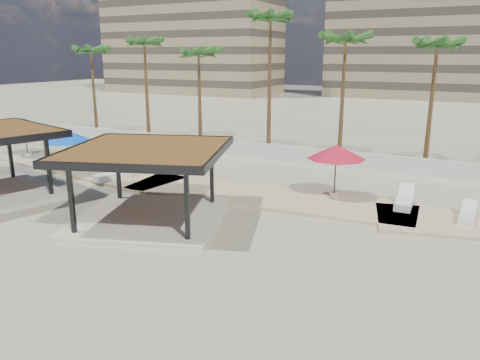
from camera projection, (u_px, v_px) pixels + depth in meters
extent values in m
plane|color=tan|center=(155.00, 234.00, 20.53)|extent=(200.00, 200.00, 0.00)
cube|color=#C6B284|center=(82.00, 168.00, 32.29)|extent=(16.40, 6.19, 0.24)
cube|color=#C6B284|center=(263.00, 197.00, 25.63)|extent=(16.24, 5.11, 0.24)
cube|color=silver|center=(290.00, 154.00, 34.09)|extent=(56.00, 0.30, 1.20)
cube|color=#937F60|center=(192.00, 16.00, 93.60)|extent=(34.00, 16.00, 30.00)
cube|color=#847259|center=(444.00, 17.00, 81.94)|extent=(38.00, 16.00, 28.00)
cube|color=beige|center=(150.00, 218.00, 22.28)|extent=(8.47, 8.47, 0.20)
cube|color=black|center=(71.00, 199.00, 19.80)|extent=(0.23, 0.23, 3.02)
cube|color=black|center=(118.00, 171.00, 24.62)|extent=(0.23, 0.23, 3.02)
cube|color=black|center=(187.00, 204.00, 19.10)|extent=(0.23, 0.23, 3.02)
cube|color=black|center=(212.00, 174.00, 23.91)|extent=(0.23, 0.23, 3.02)
cube|color=brown|center=(146.00, 151.00, 21.43)|extent=(8.73, 8.73, 0.28)
cube|color=black|center=(117.00, 168.00, 18.15)|extent=(6.61, 2.40, 0.34)
cube|color=black|center=(168.00, 138.00, 24.70)|extent=(6.61, 2.40, 0.34)
cube|color=black|center=(76.00, 149.00, 21.90)|extent=(2.40, 6.61, 0.34)
cube|color=black|center=(220.00, 153.00, 20.95)|extent=(2.40, 6.61, 0.34)
cube|color=black|center=(10.00, 152.00, 28.88)|extent=(0.24, 0.24, 3.20)
cube|color=black|center=(49.00, 166.00, 25.31)|extent=(0.24, 0.24, 3.20)
cube|color=black|center=(41.00, 126.00, 27.31)|extent=(7.11, 2.19, 0.36)
cylinder|color=beige|center=(28.00, 154.00, 35.85)|extent=(0.55, 0.55, 0.13)
cylinder|color=#262628|center=(26.00, 138.00, 35.52)|extent=(0.08, 0.08, 2.63)
cone|color=blue|center=(24.00, 123.00, 35.23)|extent=(4.16, 4.16, 0.77)
cylinder|color=beige|center=(130.00, 169.00, 31.21)|extent=(0.47, 0.47, 0.11)
cylinder|color=#262628|center=(129.00, 153.00, 30.93)|extent=(0.07, 0.07, 2.26)
cone|color=gold|center=(128.00, 139.00, 30.68)|extent=(3.38, 3.38, 0.66)
cylinder|color=beige|center=(334.00, 194.00, 25.56)|extent=(0.55, 0.55, 0.13)
cylinder|color=#262628|center=(335.00, 172.00, 25.24)|extent=(0.08, 0.08, 2.62)
cone|color=red|center=(336.00, 152.00, 24.95)|extent=(4.01, 4.01, 0.76)
cylinder|color=beige|center=(70.00, 172.00, 30.48)|extent=(0.54, 0.54, 0.13)
cylinder|color=#262628|center=(68.00, 153.00, 30.16)|extent=(0.08, 0.08, 2.60)
cone|color=blue|center=(67.00, 136.00, 29.87)|extent=(4.03, 4.03, 0.76)
cube|color=silver|center=(112.00, 177.00, 28.87)|extent=(1.43, 2.37, 0.31)
cube|color=silver|center=(111.00, 174.00, 28.82)|extent=(1.43, 2.37, 0.07)
cube|color=silver|center=(124.00, 167.00, 29.34)|extent=(0.94, 0.96, 0.57)
cube|color=silver|center=(404.00, 203.00, 23.73)|extent=(0.92, 2.32, 0.32)
cube|color=silver|center=(405.00, 199.00, 23.68)|extent=(0.92, 2.32, 0.07)
cube|color=silver|center=(407.00, 190.00, 24.39)|extent=(0.79, 0.82, 0.58)
cube|color=silver|center=(467.00, 217.00, 21.71)|extent=(0.71, 1.89, 0.26)
cube|color=silver|center=(468.00, 214.00, 21.67)|extent=(0.71, 1.89, 0.06)
cube|color=silver|center=(469.00, 205.00, 22.23)|extent=(0.64, 0.66, 0.48)
cone|color=brown|center=(94.00, 93.00, 44.50)|extent=(0.36, 0.36, 8.20)
ellipsoid|color=#25551E|center=(91.00, 51.00, 43.50)|extent=(3.00, 3.00, 1.80)
cone|color=brown|center=(147.00, 91.00, 42.09)|extent=(0.36, 0.36, 8.86)
ellipsoid|color=#25551E|center=(144.00, 43.00, 41.00)|extent=(3.00, 3.00, 1.80)
cone|color=brown|center=(200.00, 100.00, 39.02)|extent=(0.36, 0.36, 7.95)
ellipsoid|color=#25551E|center=(199.00, 54.00, 38.05)|extent=(3.00, 3.00, 1.80)
cone|color=brown|center=(269.00, 85.00, 36.69)|extent=(0.36, 0.36, 10.56)
ellipsoid|color=#25551E|center=(271.00, 18.00, 35.38)|extent=(3.00, 3.00, 1.80)
cone|color=brown|center=(342.00, 100.00, 33.81)|extent=(0.36, 0.36, 8.88)
ellipsoid|color=#25551E|center=(346.00, 40.00, 32.72)|extent=(3.00, 3.00, 1.80)
cone|color=brown|center=(431.00, 107.00, 31.36)|extent=(0.36, 0.36, 8.47)
ellipsoid|color=#25551E|center=(437.00, 45.00, 30.32)|extent=(3.00, 3.00, 1.80)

